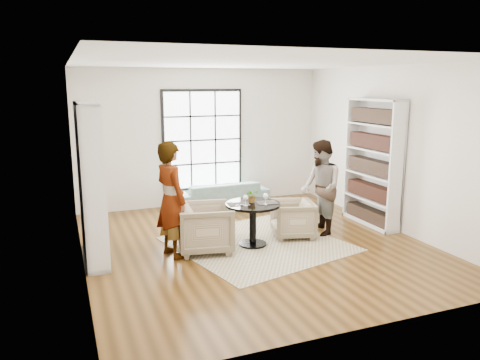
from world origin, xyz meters
name	(u,v)px	position (x,y,z in m)	size (l,w,h in m)	color
ground	(254,244)	(0.00, 0.00, 0.00)	(6.00, 6.00, 0.00)	brown
room_shell	(243,166)	(0.00, 0.54, 1.26)	(6.00, 6.01, 6.00)	silver
rug	(258,244)	(0.06, -0.02, 0.01)	(2.56, 2.56, 0.01)	tan
pedestal_table	(253,215)	(-0.05, -0.03, 0.53)	(0.91, 0.91, 0.73)	black
sofa	(221,195)	(0.24, 2.45, 0.29)	(2.02, 0.79, 0.59)	gray
armchair_left	(206,228)	(-0.86, 0.00, 0.39)	(0.84, 0.86, 0.79)	tan
armchair_right	(293,219)	(0.78, 0.13, 0.33)	(0.70, 0.72, 0.66)	#C4AE8C
person_left	(171,200)	(-1.41, 0.00, 0.91)	(0.66, 0.44, 1.82)	gray
person_right	(321,188)	(1.33, 0.13, 0.85)	(0.83, 0.65, 1.70)	gray
placemat_left	(238,204)	(-0.29, 0.00, 0.73)	(0.34, 0.26, 0.01)	#272521
placemat_right	(267,203)	(0.18, -0.09, 0.73)	(0.34, 0.26, 0.01)	#272521
cutlery_left	(238,204)	(-0.29, 0.00, 0.74)	(0.14, 0.22, 0.01)	silver
cutlery_right	(267,202)	(0.18, -0.09, 0.74)	(0.14, 0.22, 0.01)	silver
wine_glass_left	(246,198)	(-0.22, -0.13, 0.86)	(0.08, 0.08, 0.18)	silver
wine_glass_right	(266,196)	(0.11, -0.18, 0.87)	(0.09, 0.09, 0.19)	silver
flower_centerpiece	(252,196)	(-0.04, 0.03, 0.85)	(0.21, 0.18, 0.23)	gray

